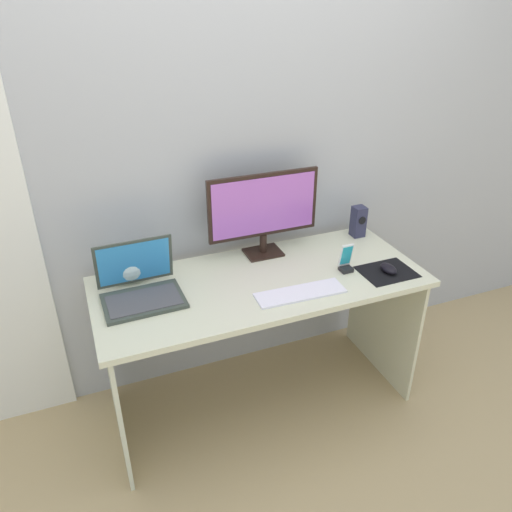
% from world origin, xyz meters
% --- Properties ---
extents(ground_plane, '(8.00, 8.00, 0.00)m').
position_xyz_m(ground_plane, '(0.00, 0.00, 0.00)').
color(ground_plane, tan).
extents(wall_back, '(6.00, 0.04, 2.50)m').
position_xyz_m(wall_back, '(0.00, 0.39, 1.25)').
color(wall_back, '#AAACB4').
rests_on(wall_back, ground_plane).
extents(desk, '(1.52, 0.64, 0.74)m').
position_xyz_m(desk, '(0.00, 0.00, 0.59)').
color(desk, beige).
rests_on(desk, ground_plane).
extents(monitor, '(0.56, 0.14, 0.42)m').
position_xyz_m(monitor, '(0.11, 0.23, 0.98)').
color(monitor, black).
rests_on(monitor, desk).
extents(speaker_right, '(0.07, 0.07, 0.17)m').
position_xyz_m(speaker_right, '(0.66, 0.23, 0.82)').
color(speaker_right, '#2B2C49').
rests_on(speaker_right, desk).
extents(laptop, '(0.34, 0.28, 0.24)m').
position_xyz_m(laptop, '(-0.54, 0.05, 0.79)').
color(laptop, '#3A4139').
rests_on(laptop, desk).
extents(fishbowl, '(0.18, 0.18, 0.18)m').
position_xyz_m(fishbowl, '(-0.56, 0.23, 0.82)').
color(fishbowl, silver).
rests_on(fishbowl, desk).
extents(keyboard_external, '(0.40, 0.14, 0.01)m').
position_xyz_m(keyboard_external, '(0.11, -0.18, 0.75)').
color(keyboard_external, white).
rests_on(keyboard_external, desk).
extents(mousepad, '(0.25, 0.20, 0.00)m').
position_xyz_m(mousepad, '(0.58, -0.16, 0.74)').
color(mousepad, black).
rests_on(mousepad, desk).
extents(mouse, '(0.06, 0.10, 0.04)m').
position_xyz_m(mouse, '(0.58, -0.16, 0.76)').
color(mouse, black).
rests_on(mouse, mousepad).
extents(phone_in_dock, '(0.06, 0.05, 0.14)m').
position_xyz_m(phone_in_dock, '(0.40, -0.07, 0.79)').
color(phone_in_dock, black).
rests_on(phone_in_dock, desk).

